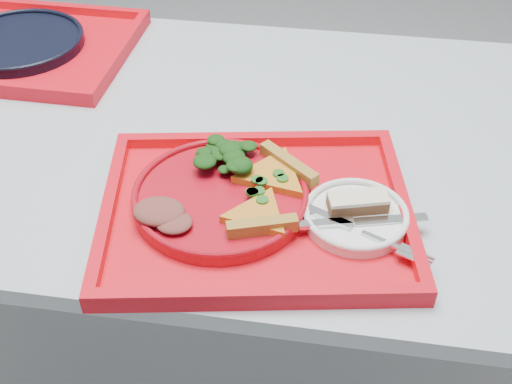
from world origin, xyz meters
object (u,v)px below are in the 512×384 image
Objects in this scene: dinner_plate at (221,198)px; navy_plate at (20,43)px; dessert_bar at (358,202)px; tray_far at (21,49)px; tray_main at (256,214)px.

dinner_plate is 0.65m from navy_plate.
dessert_bar reaches higher than dinner_plate.
navy_plate is (-0.50, 0.41, -0.00)m from dinner_plate.
tray_far is 0.65m from dinner_plate.
navy_plate is at bearing 132.99° from tray_main.
tray_main is 0.15m from dessert_bar.
dessert_bar is (0.20, 0.00, 0.02)m from dinner_plate.
dessert_bar reaches higher than tray_far.
tray_main is at bearing -37.03° from navy_plate.
tray_far is at bearing 132.99° from tray_main.
tray_far is at bearing 180.00° from navy_plate.
navy_plate reaches higher than tray_far.
dinner_plate reaches higher than navy_plate.
tray_main is 0.70m from navy_plate.
tray_main is at bearing -35.93° from tray_far.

